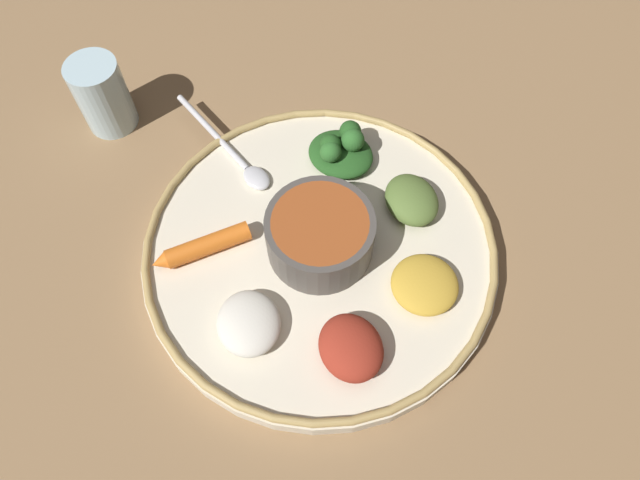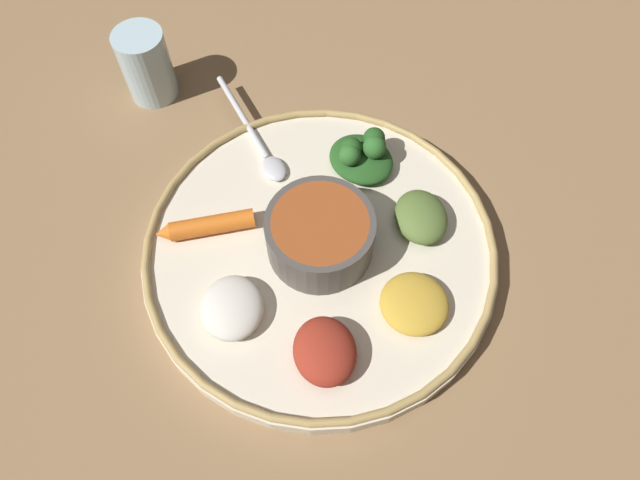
% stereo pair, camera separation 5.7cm
% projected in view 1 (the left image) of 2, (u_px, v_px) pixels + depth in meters
% --- Properties ---
extents(ground_plane, '(2.40, 2.40, 0.00)m').
position_uv_depth(ground_plane, '(320.00, 257.00, 0.60)').
color(ground_plane, olive).
extents(platter, '(0.35, 0.35, 0.02)m').
position_uv_depth(platter, '(320.00, 252.00, 0.59)').
color(platter, beige).
rests_on(platter, ground_plane).
extents(platter_rim, '(0.35, 0.35, 0.01)m').
position_uv_depth(platter_rim, '(320.00, 246.00, 0.58)').
color(platter_rim, tan).
rests_on(platter_rim, platter).
extents(center_bowl, '(0.10, 0.10, 0.05)m').
position_uv_depth(center_bowl, '(320.00, 234.00, 0.56)').
color(center_bowl, '#4C4742').
rests_on(center_bowl, platter).
extents(spoon, '(0.16, 0.07, 0.01)m').
position_uv_depth(spoon, '(235.00, 156.00, 0.63)').
color(spoon, silver).
rests_on(spoon, platter).
extents(greens_pile, '(0.09, 0.09, 0.04)m').
position_uv_depth(greens_pile, '(341.00, 150.00, 0.62)').
color(greens_pile, '#23511E').
rests_on(greens_pile, platter).
extents(carrot_near_spoon, '(0.02, 0.10, 0.02)m').
position_uv_depth(carrot_near_spoon, '(202.00, 247.00, 0.57)').
color(carrot_near_spoon, orange).
rests_on(carrot_near_spoon, platter).
extents(mound_collards, '(0.06, 0.05, 0.03)m').
position_uv_depth(mound_collards, '(412.00, 200.00, 0.59)').
color(mound_collards, '#567033').
rests_on(mound_collards, platter).
extents(mound_lentil_yellow, '(0.08, 0.08, 0.02)m').
position_uv_depth(mound_lentil_yellow, '(425.00, 285.00, 0.55)').
color(mound_lentil_yellow, gold).
rests_on(mound_lentil_yellow, platter).
extents(mound_rice_white, '(0.07, 0.07, 0.02)m').
position_uv_depth(mound_rice_white, '(249.00, 323.00, 0.53)').
color(mound_rice_white, silver).
rests_on(mound_rice_white, platter).
extents(mound_beet, '(0.07, 0.06, 0.03)m').
position_uv_depth(mound_beet, '(351.00, 348.00, 0.52)').
color(mound_beet, maroon).
rests_on(mound_beet, platter).
extents(drinking_glass, '(0.06, 0.06, 0.09)m').
position_uv_depth(drinking_glass, '(104.00, 99.00, 0.65)').
color(drinking_glass, silver).
rests_on(drinking_glass, ground_plane).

